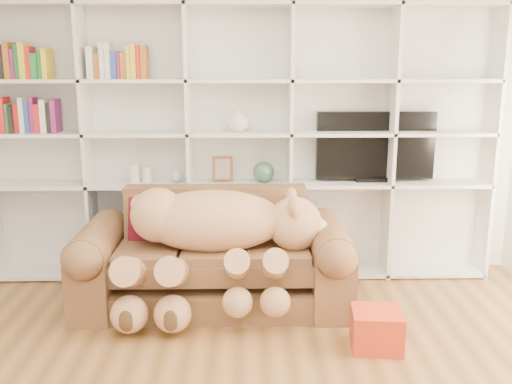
{
  "coord_description": "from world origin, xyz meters",
  "views": [
    {
      "loc": [
        0.05,
        -2.63,
        1.93
      ],
      "look_at": [
        0.13,
        1.63,
        0.93
      ],
      "focal_mm": 40.0,
      "sensor_mm": 36.0,
      "label": 1
    }
  ],
  "objects_px": {
    "gift_box": "(377,329)",
    "teddy_bear": "(214,235)",
    "sofa": "(214,263)",
    "tv": "(375,147)"
  },
  "relations": [
    {
      "from": "tv",
      "to": "sofa",
      "type": "bearing_deg",
      "value": -154.64
    },
    {
      "from": "teddy_bear",
      "to": "gift_box",
      "type": "bearing_deg",
      "value": -26.78
    },
    {
      "from": "sofa",
      "to": "tv",
      "type": "xyz_separation_m",
      "value": [
        1.4,
        0.66,
        0.83
      ]
    },
    {
      "from": "sofa",
      "to": "tv",
      "type": "distance_m",
      "value": 1.76
    },
    {
      "from": "gift_box",
      "to": "teddy_bear",
      "type": "bearing_deg",
      "value": 152.44
    },
    {
      "from": "gift_box",
      "to": "tv",
      "type": "bearing_deg",
      "value": 79.72
    },
    {
      "from": "teddy_bear",
      "to": "tv",
      "type": "relative_size",
      "value": 1.55
    },
    {
      "from": "teddy_bear",
      "to": "tv",
      "type": "distance_m",
      "value": 1.72
    },
    {
      "from": "teddy_bear",
      "to": "gift_box",
      "type": "distance_m",
      "value": 1.37
    },
    {
      "from": "gift_box",
      "to": "tv",
      "type": "xyz_separation_m",
      "value": [
        0.26,
        1.43,
        1.04
      ]
    }
  ]
}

